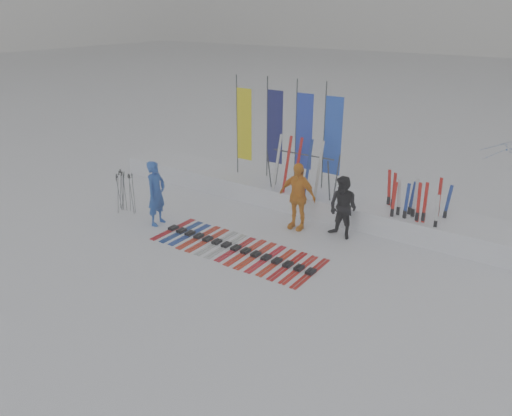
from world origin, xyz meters
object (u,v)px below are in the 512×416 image
Objects in this scene: person_yellow at (297,196)px; ski_rack at (302,167)px; person_blue at (156,193)px; person_black at (343,208)px; ski_row at (236,248)px.

ski_rack is at bearing 114.35° from person_yellow.
person_blue is 1.09× the size of person_black.
person_blue is 0.41× the size of ski_row.
ski_row is 2.21× the size of ski_rack.
person_yellow is 2.32m from ski_row.
person_yellow is 1.32m from ski_rack.
ski_row is at bearing -100.04° from person_blue.
ski_row is (-1.88, -2.21, -0.81)m from person_black.
person_yellow reaches higher than person_blue.
person_blue is at bearing -149.23° from person_yellow.
person_yellow reaches higher than person_black.
person_blue reaches higher than ski_rack.
ski_rack is at bearing 162.05° from person_black.
person_yellow reaches higher than ski_rack.
person_black is 1.31m from person_yellow.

